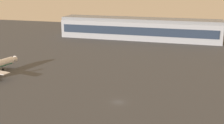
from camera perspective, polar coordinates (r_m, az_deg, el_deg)
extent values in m
plane|color=#424449|center=(113.14, 1.21, -7.61)|extent=(416.00, 416.00, 0.00)
cube|color=#9EA3AD|center=(239.18, 5.19, 6.06)|extent=(124.16, 22.00, 14.00)
cube|color=#263347|center=(228.24, 4.62, 5.83)|extent=(119.19, 0.40, 6.16)
cube|color=gray|center=(238.07, 5.24, 8.01)|extent=(124.16, 19.80, 2.40)
cone|color=white|center=(166.27, -18.18, 0.46)|extent=(3.92, 2.97, 3.56)
cylinder|color=#333338|center=(161.68, -20.01, -0.74)|extent=(0.28, 0.28, 3.50)
cylinder|color=black|center=(162.13, -19.96, -1.34)|extent=(0.58, 1.14, 1.08)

